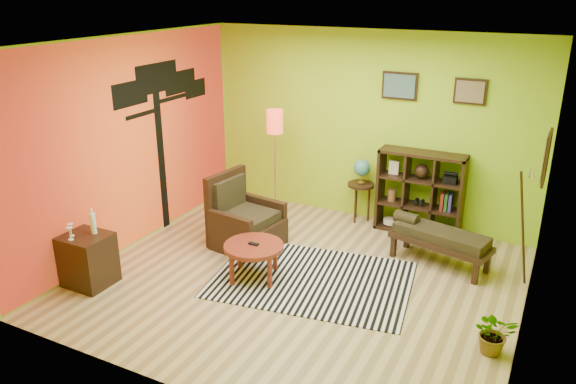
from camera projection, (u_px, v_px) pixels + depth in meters
The scene contains 11 objects.
ground at pixel (300, 280), 6.82m from camera, with size 5.00×5.00×0.00m, color tan.
room_shell at pixel (294, 135), 6.25m from camera, with size 5.04×4.54×2.82m.
zebra_rug at pixel (312, 279), 6.82m from camera, with size 2.34×1.66×0.01m, color silver.
coffee_table at pixel (254, 249), 6.75m from camera, with size 0.72×0.72×0.46m.
armchair at pixel (244, 224), 7.65m from camera, with size 0.92×0.93×0.99m.
side_cabinet at pixel (88, 259), 6.64m from camera, with size 0.53×0.48×0.95m.
floor_lamp at pixel (275, 131), 8.18m from camera, with size 0.25×0.25×1.67m.
globe_table at pixel (361, 175), 8.27m from camera, with size 0.40×0.40×0.97m.
cube_shelf at pixel (421, 193), 7.92m from camera, with size 1.20×0.35×1.20m.
bench at pixel (438, 237), 7.09m from camera, with size 1.33×0.73×0.59m.
potted_plant at pixel (494, 337), 5.43m from camera, with size 0.40×0.44×0.35m, color #26661E.
Camera 1 is at (2.61, -5.43, 3.39)m, focal length 35.00 mm.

